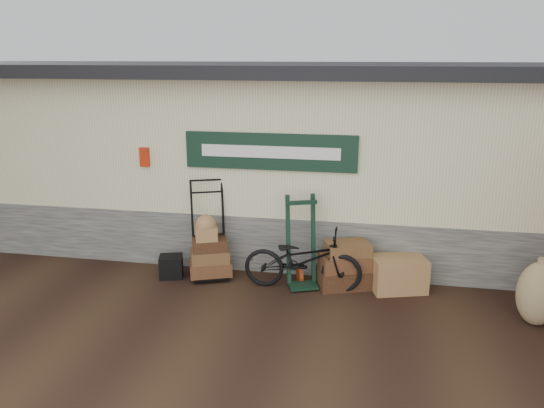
# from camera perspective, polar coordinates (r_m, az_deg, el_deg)

# --- Properties ---
(ground) EXTENTS (80.00, 80.00, 0.00)m
(ground) POSITION_cam_1_polar(r_m,az_deg,el_deg) (7.58, 0.68, -10.42)
(ground) COLOR black
(ground) RESTS_ON ground
(station_building) EXTENTS (14.40, 4.10, 3.20)m
(station_building) POSITION_cam_1_polar(r_m,az_deg,el_deg) (9.67, 3.51, 5.44)
(station_building) COLOR #4C4C47
(station_building) RESTS_ON ground
(porter_trolley) EXTENTS (0.92, 0.81, 1.53)m
(porter_trolley) POSITION_cam_1_polar(r_m,az_deg,el_deg) (8.24, -6.85, -2.59)
(porter_trolley) COLOR black
(porter_trolley) RESTS_ON ground
(green_barrow) EXTENTS (0.61, 0.57, 1.37)m
(green_barrow) POSITION_cam_1_polar(r_m,az_deg,el_deg) (7.84, 3.20, -4.07)
(green_barrow) COLOR black
(green_barrow) RESTS_ON ground
(suitcase_stack) EXTENTS (0.92, 0.74, 0.70)m
(suitcase_stack) POSITION_cam_1_polar(r_m,az_deg,el_deg) (7.98, 7.86, -6.42)
(suitcase_stack) COLOR #321910
(suitcase_stack) RESTS_ON ground
(wicker_hamper) EXTENTS (0.88, 0.70, 0.50)m
(wicker_hamper) POSITION_cam_1_polar(r_m,az_deg,el_deg) (8.04, 13.44, -7.32)
(wicker_hamper) COLOR olive
(wicker_hamper) RESTS_ON ground
(black_trunk) EXTENTS (0.42, 0.38, 0.35)m
(black_trunk) POSITION_cam_1_polar(r_m,az_deg,el_deg) (8.43, -10.80, -6.63)
(black_trunk) COLOR black
(black_trunk) RESTS_ON ground
(bicycle) EXTENTS (0.61, 1.74, 1.01)m
(bicycle) POSITION_cam_1_polar(r_m,az_deg,el_deg) (7.77, 3.32, -5.69)
(bicycle) COLOR black
(bicycle) RESTS_ON ground
(burlap_sack_left) EXTENTS (0.66, 0.61, 0.85)m
(burlap_sack_left) POSITION_cam_1_polar(r_m,az_deg,el_deg) (7.60, 26.74, -8.63)
(burlap_sack_left) COLOR #826346
(burlap_sack_left) RESTS_ON ground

